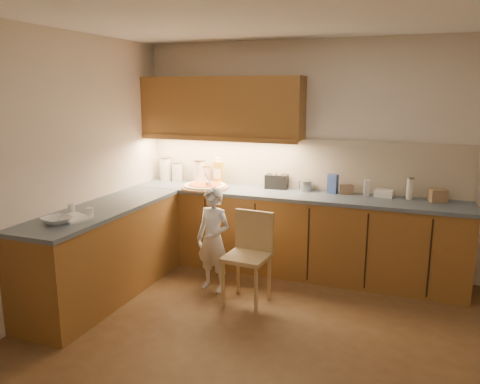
% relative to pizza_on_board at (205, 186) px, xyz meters
% --- Properties ---
extents(room, '(4.54, 4.50, 2.62)m').
position_rel_pizza_on_board_xyz_m(room, '(1.39, -1.59, 0.73)').
color(room, '#52361C').
rests_on(room, ground).
extents(l_counter, '(3.77, 2.62, 0.92)m').
position_rel_pizza_on_board_xyz_m(l_counter, '(0.46, -0.34, -0.48)').
color(l_counter, brown).
rests_on(l_counter, ground).
extents(backsplash, '(3.75, 0.02, 0.58)m').
position_rel_pizza_on_board_xyz_m(backsplash, '(1.01, 0.40, 0.27)').
color(backsplash, '#C3B597').
rests_on(backsplash, l_counter).
extents(upper_cabinets, '(1.95, 0.36, 0.73)m').
position_rel_pizza_on_board_xyz_m(upper_cabinets, '(0.11, 0.24, 0.90)').
color(upper_cabinets, brown).
rests_on(upper_cabinets, ground).
extents(pizza_on_board, '(0.56, 0.56, 0.23)m').
position_rel_pizza_on_board_xyz_m(pizza_on_board, '(0.00, 0.00, 0.00)').
color(pizza_on_board, '#A77D53').
rests_on(pizza_on_board, l_counter).
extents(child, '(0.44, 0.34, 1.08)m').
position_rel_pizza_on_board_xyz_m(child, '(0.40, -0.67, -0.40)').
color(child, white).
rests_on(child, ground).
extents(wooden_chair, '(0.43, 0.43, 0.89)m').
position_rel_pizza_on_board_xyz_m(wooden_chair, '(0.84, -0.78, -0.43)').
color(wooden_chair, tan).
rests_on(wooden_chair, ground).
extents(mixing_bowl, '(0.30, 0.30, 0.06)m').
position_rel_pizza_on_board_xyz_m(mixing_bowl, '(-0.56, -1.80, 0.00)').
color(mixing_bowl, white).
rests_on(mixing_bowl, l_counter).
extents(canister_a, '(0.15, 0.15, 0.30)m').
position_rel_pizza_on_board_xyz_m(canister_a, '(-0.68, 0.29, 0.13)').
color(canister_a, white).
rests_on(canister_a, l_counter).
extents(canister_b, '(0.14, 0.14, 0.25)m').
position_rel_pizza_on_board_xyz_m(canister_b, '(-0.52, 0.30, 0.10)').
color(canister_b, white).
rests_on(canister_b, l_counter).
extents(canister_c, '(0.16, 0.16, 0.30)m').
position_rel_pizza_on_board_xyz_m(canister_c, '(-0.19, 0.25, 0.13)').
color(canister_c, silver).
rests_on(canister_c, l_counter).
extents(canister_d, '(0.14, 0.14, 0.23)m').
position_rel_pizza_on_board_xyz_m(canister_d, '(-0.12, 0.28, 0.09)').
color(canister_d, beige).
rests_on(canister_d, l_counter).
extents(oil_jug, '(0.12, 0.09, 0.34)m').
position_rel_pizza_on_board_xyz_m(oil_jug, '(0.07, 0.25, 0.13)').
color(oil_jug, '#B39223').
rests_on(oil_jug, l_counter).
extents(toaster, '(0.26, 0.16, 0.17)m').
position_rel_pizza_on_board_xyz_m(toaster, '(0.79, 0.29, 0.06)').
color(toaster, black).
rests_on(toaster, l_counter).
extents(steel_pot, '(0.16, 0.16, 0.12)m').
position_rel_pizza_on_board_xyz_m(steel_pot, '(1.13, 0.28, 0.04)').
color(steel_pot, '#A8A8AD').
rests_on(steel_pot, l_counter).
extents(blue_box, '(0.12, 0.10, 0.21)m').
position_rel_pizza_on_board_xyz_m(blue_box, '(1.44, 0.27, 0.08)').
color(blue_box, '#314D94').
rests_on(blue_box, l_counter).
extents(card_box_a, '(0.16, 0.14, 0.10)m').
position_rel_pizza_on_board_xyz_m(card_box_a, '(1.60, 0.29, 0.02)').
color(card_box_a, '#A07A56').
rests_on(card_box_a, l_counter).
extents(white_bottle, '(0.07, 0.07, 0.17)m').
position_rel_pizza_on_board_xyz_m(white_bottle, '(1.81, 0.27, 0.06)').
color(white_bottle, silver).
rests_on(white_bottle, l_counter).
extents(flat_pack, '(0.21, 0.16, 0.08)m').
position_rel_pizza_on_board_xyz_m(flat_pack, '(2.00, 0.28, 0.01)').
color(flat_pack, silver).
rests_on(flat_pack, l_counter).
extents(tall_jar, '(0.08, 0.08, 0.24)m').
position_rel_pizza_on_board_xyz_m(tall_jar, '(2.25, 0.25, 0.09)').
color(tall_jar, white).
rests_on(tall_jar, l_counter).
extents(card_box_b, '(0.20, 0.18, 0.13)m').
position_rel_pizza_on_board_xyz_m(card_box_b, '(2.53, 0.24, 0.04)').
color(card_box_b, '#9E7D55').
rests_on(card_box_b, l_counter).
extents(dough_cloth, '(0.35, 0.31, 0.02)m').
position_rel_pizza_on_board_xyz_m(dough_cloth, '(-0.53, -1.63, -0.01)').
color(dough_cloth, white).
rests_on(dough_cloth, l_counter).
extents(spice_jar_a, '(0.08, 0.08, 0.08)m').
position_rel_pizza_on_board_xyz_m(spice_jar_a, '(-0.69, -1.47, 0.02)').
color(spice_jar_a, white).
rests_on(spice_jar_a, l_counter).
extents(spice_jar_b, '(0.08, 0.08, 0.08)m').
position_rel_pizza_on_board_xyz_m(spice_jar_b, '(-0.44, -1.52, 0.02)').
color(spice_jar_b, white).
rests_on(spice_jar_b, l_counter).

